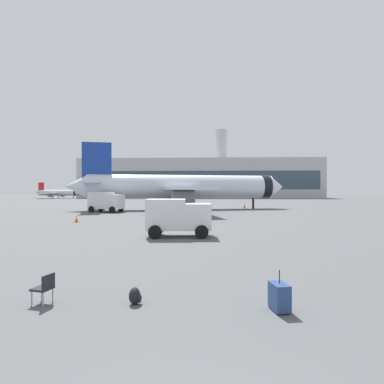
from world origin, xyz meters
name	(u,v)px	position (x,y,z in m)	size (l,w,h in m)	color
airplane_at_gate	(182,187)	(-4.18, 48.42, 3.66)	(35.38, 32.20, 10.50)	silver
airplane_taxiing	(58,193)	(-54.12, 109.17, 2.02)	(19.52, 17.77, 5.80)	silver
service_truck	(106,201)	(-14.61, 41.99, 1.61)	(5.21, 3.55, 2.90)	white
cargo_van	(178,216)	(-2.06, 18.99, 1.45)	(4.52, 2.57, 2.60)	white
safety_cone_near	(76,219)	(-12.96, 27.87, 0.35)	(0.44, 0.44, 0.72)	#F2590C
safety_cone_mid	(152,218)	(-5.78, 29.93, 0.29)	(0.44, 0.44, 0.60)	#F2590C
safety_cone_far	(244,206)	(6.37, 52.75, 0.39)	(0.44, 0.44, 0.79)	#F2590C
rolling_suitcase	(279,296)	(1.94, 5.72, 0.39)	(0.52, 0.71, 1.10)	navy
traveller_backpack	(135,296)	(-2.04, 6.01, 0.23)	(0.36, 0.40, 0.48)	black
gate_chair	(45,287)	(-4.62, 5.89, 0.50)	(0.58, 0.58, 0.86)	black
terminal_building	(200,179)	(-3.12, 123.75, 7.52)	(91.17, 22.13, 26.84)	#B2B2B7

